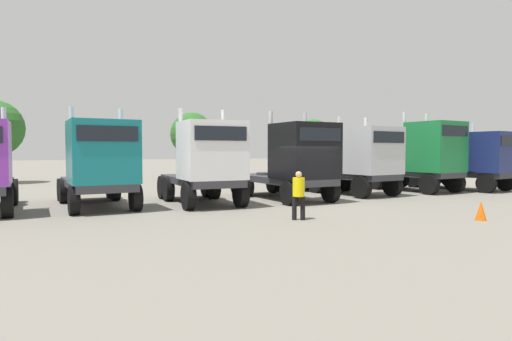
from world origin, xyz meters
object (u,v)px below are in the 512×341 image
visitor_in_hivis (299,192)px  traffic_cone_mid (481,211)px  semi_truck_white (207,162)px  semi_truck_silver (362,160)px  semi_truck_teal (100,164)px  semi_truck_green (425,156)px  semi_truck_black (296,161)px  semi_truck_navy (477,160)px

visitor_in_hivis → traffic_cone_mid: (5.48, -2.57, -0.61)m
semi_truck_white → semi_truck_silver: bearing=95.1°
semi_truck_teal → semi_truck_green: bearing=86.5°
semi_truck_silver → visitor_in_hivis: semi_truck_silver is taller
semi_truck_white → semi_truck_black: size_ratio=0.90×
semi_truck_navy → semi_truck_green: bearing=-109.5°
semi_truck_green → semi_truck_navy: size_ratio=1.04×
semi_truck_silver → traffic_cone_mid: semi_truck_silver is taller
semi_truck_teal → visitor_in_hivis: size_ratio=4.02×
semi_truck_teal → semi_truck_silver: bearing=86.4°
semi_truck_black → semi_truck_silver: 4.46m
traffic_cone_mid → semi_truck_navy: bearing=39.9°
semi_truck_black → semi_truck_navy: 12.27m
semi_truck_white → traffic_cone_mid: (7.11, -7.49, -1.50)m
semi_truck_navy → visitor_in_hivis: semi_truck_navy is taller
semi_truck_white → semi_truck_black: (4.22, -0.06, 0.00)m
semi_truck_teal → semi_truck_navy: 20.68m
semi_truck_teal → semi_truck_white: semi_truck_white is taller
semi_truck_teal → traffic_cone_mid: 14.01m
semi_truck_black → visitor_in_hivis: 5.57m
semi_truck_navy → semi_truck_teal: bearing=-102.1°
semi_truck_black → semi_truck_navy: size_ratio=1.05×
semi_truck_white → traffic_cone_mid: semi_truck_white is taller
semi_truck_black → semi_truck_green: size_ratio=1.01×
semi_truck_black → visitor_in_hivis: (-2.60, -4.85, -0.89)m
semi_truck_black → traffic_cone_mid: 8.11m
semi_truck_white → semi_truck_teal: bearing=-99.2°
semi_truck_green → semi_truck_navy: 3.52m
semi_truck_black → semi_truck_green: semi_truck_green is taller
semi_truck_green → semi_truck_navy: bearing=74.6°
semi_truck_white → visitor_in_hivis: semi_truck_white is taller
semi_truck_teal → semi_truck_green: (17.20, 0.19, 0.22)m
semi_truck_white → semi_truck_navy: (16.48, 0.35, -0.05)m
traffic_cone_mid → visitor_in_hivis: bearing=154.9°
semi_truck_white → semi_truck_black: bearing=89.0°
visitor_in_hivis → traffic_cone_mid: bearing=96.8°
semi_truck_silver → semi_truck_green: semi_truck_green is taller
semi_truck_white → traffic_cone_mid: size_ratio=8.83×
semi_truck_teal → visitor_in_hivis: semi_truck_teal is taller
semi_truck_teal → semi_truck_white: 4.24m
semi_truck_white → visitor_in_hivis: 5.25m
semi_truck_black → traffic_cone_mid: bearing=17.2°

